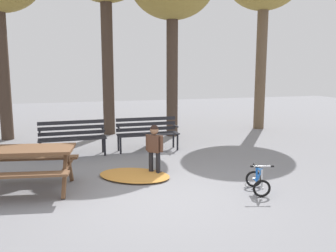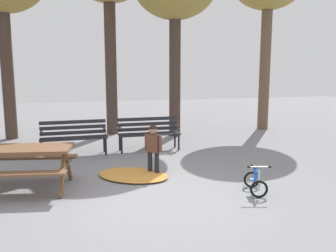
# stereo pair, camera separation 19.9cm
# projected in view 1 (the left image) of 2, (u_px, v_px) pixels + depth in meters

# --- Properties ---
(ground) EXTENTS (36.00, 36.00, 0.00)m
(ground) POSITION_uv_depth(u_px,v_px,m) (157.00, 197.00, 5.95)
(ground) COLOR gray
(picnic_table) EXTENTS (2.01, 1.63, 0.79)m
(picnic_table) POSITION_uv_depth(u_px,v_px,m) (20.00, 158.00, 6.15)
(picnic_table) COLOR brown
(picnic_table) RESTS_ON ground
(park_bench_far_left) EXTENTS (1.61, 0.49, 0.85)m
(park_bench_far_left) POSITION_uv_depth(u_px,v_px,m) (72.00, 135.00, 8.72)
(park_bench_far_left) COLOR #232328
(park_bench_far_left) RESTS_ON ground
(park_bench_left) EXTENTS (1.60, 0.47, 0.85)m
(park_bench_left) POSITION_uv_depth(u_px,v_px,m) (147.00, 131.00, 9.31)
(park_bench_left) COLOR #232328
(park_bench_left) RESTS_ON ground
(child_standing) EXTENTS (0.30, 0.29, 1.02)m
(child_standing) POSITION_uv_depth(u_px,v_px,m) (154.00, 146.00, 7.11)
(child_standing) COLOR black
(child_standing) RESTS_ON ground
(kids_bicycle) EXTENTS (0.49, 0.62, 0.54)m
(kids_bicycle) POSITION_uv_depth(u_px,v_px,m) (258.00, 181.00, 6.17)
(kids_bicycle) COLOR black
(kids_bicycle) RESTS_ON ground
(leaf_pile) EXTENTS (1.76, 1.67, 0.07)m
(leaf_pile) POSITION_uv_depth(u_px,v_px,m) (134.00, 175.00, 7.05)
(leaf_pile) COLOR #C68438
(leaf_pile) RESTS_ON ground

